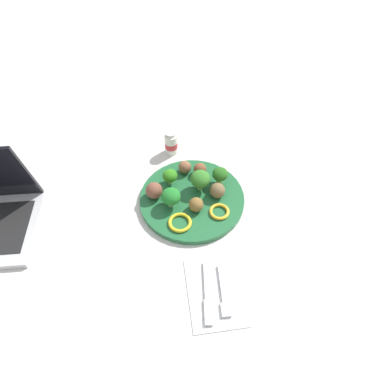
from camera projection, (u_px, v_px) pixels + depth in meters
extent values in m
plane|color=silver|center=(192.00, 201.00, 0.90)|extent=(4.00, 4.00, 0.00)
cylinder|color=#236638|center=(192.00, 199.00, 0.89)|extent=(0.28, 0.28, 0.02)
cylinder|color=#8DC974|center=(170.00, 181.00, 0.91)|extent=(0.01, 0.01, 0.01)
ellipsoid|color=#31801C|center=(170.00, 176.00, 0.89)|extent=(0.04, 0.04, 0.03)
cylinder|color=#A6C86C|center=(200.00, 186.00, 0.89)|extent=(0.01, 0.01, 0.02)
ellipsoid|color=#347927|center=(200.00, 179.00, 0.87)|extent=(0.05, 0.05, 0.04)
cylinder|color=#98C283|center=(171.00, 203.00, 0.86)|extent=(0.02, 0.02, 0.02)
ellipsoid|color=#227A29|center=(171.00, 196.00, 0.84)|extent=(0.05, 0.05, 0.04)
cylinder|color=#9FCF6B|center=(220.00, 180.00, 0.91)|extent=(0.02, 0.02, 0.02)
ellipsoid|color=#27621C|center=(220.00, 174.00, 0.89)|extent=(0.04, 0.04, 0.03)
sphere|color=brown|center=(154.00, 191.00, 0.87)|extent=(0.04, 0.04, 0.04)
sphere|color=brown|center=(200.00, 169.00, 0.92)|extent=(0.04, 0.04, 0.04)
sphere|color=brown|center=(185.00, 167.00, 0.93)|extent=(0.04, 0.04, 0.04)
sphere|color=brown|center=(196.00, 205.00, 0.84)|extent=(0.04, 0.04, 0.04)
sphere|color=brown|center=(217.00, 192.00, 0.87)|extent=(0.04, 0.04, 0.04)
torus|color=yellow|center=(219.00, 212.00, 0.85)|extent=(0.05, 0.05, 0.01)
torus|color=yellow|center=(180.00, 222.00, 0.82)|extent=(0.08, 0.08, 0.01)
cube|color=white|center=(215.00, 291.00, 0.73)|extent=(0.18, 0.13, 0.01)
cube|color=silver|center=(222.00, 283.00, 0.73)|extent=(0.09, 0.01, 0.01)
cube|color=silver|center=(226.00, 310.00, 0.70)|extent=(0.03, 0.02, 0.01)
cube|color=silver|center=(206.00, 280.00, 0.74)|extent=(0.09, 0.02, 0.01)
cube|color=silver|center=(208.00, 312.00, 0.69)|extent=(0.06, 0.02, 0.01)
cylinder|color=white|center=(171.00, 144.00, 0.99)|extent=(0.04, 0.04, 0.06)
cylinder|color=red|center=(171.00, 145.00, 1.00)|extent=(0.04, 0.04, 0.02)
cylinder|color=silver|center=(171.00, 134.00, 0.97)|extent=(0.03, 0.03, 0.01)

